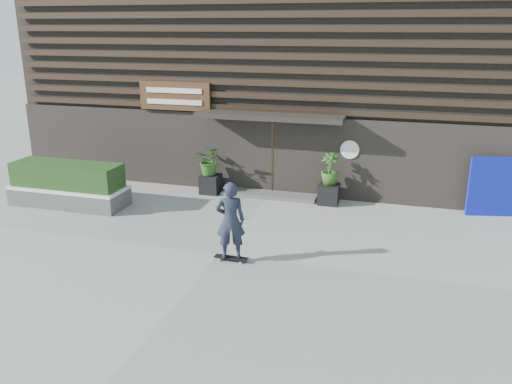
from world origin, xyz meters
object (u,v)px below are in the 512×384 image
(raised_bed, at_px, (70,197))
(skateboarder, at_px, (230,221))
(planter_pot_left, at_px, (211,184))
(planter_pot_right, at_px, (329,194))
(blue_tarp, at_px, (502,187))

(raised_bed, bearing_deg, skateboarder, -22.13)
(planter_pot_left, relative_size, skateboarder, 0.32)
(planter_pot_left, distance_m, planter_pot_right, 3.80)
(planter_pot_left, height_order, raised_bed, planter_pot_left)
(planter_pot_left, bearing_deg, skateboarder, -63.95)
(raised_bed, relative_size, skateboarder, 1.86)
(raised_bed, relative_size, blue_tarp, 1.93)
(planter_pot_right, height_order, blue_tarp, blue_tarp)
(raised_bed, height_order, skateboarder, skateboarder)
(planter_pot_left, bearing_deg, raised_bed, -148.20)
(planter_pot_right, relative_size, blue_tarp, 0.33)
(planter_pot_right, bearing_deg, skateboarder, -107.93)
(planter_pot_left, height_order, planter_pot_right, same)
(planter_pot_right, bearing_deg, raised_bed, -163.10)
(blue_tarp, bearing_deg, raised_bed, -179.96)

